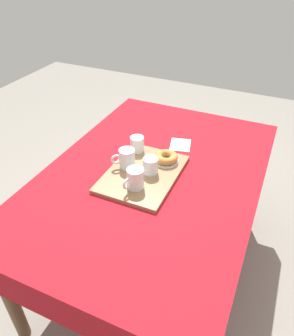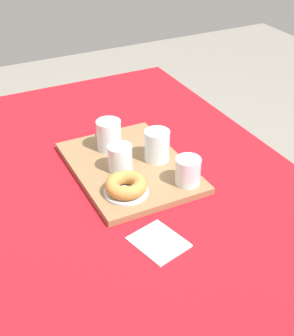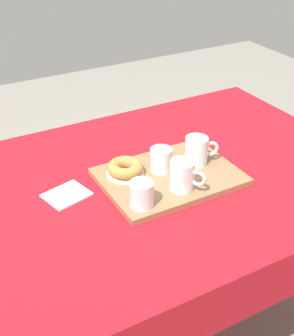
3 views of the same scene
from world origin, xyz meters
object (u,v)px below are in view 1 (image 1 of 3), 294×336
Objects in this scene: tea_mug_left at (135,179)px; water_glass_far at (137,144)px; sugar_donut_left at (166,157)px; paper_napkin at (180,145)px; water_glass_near at (152,167)px; dining_table at (152,185)px; tea_mug_right at (127,159)px; donut_plate_left at (166,161)px; serving_tray at (143,174)px.

tea_mug_left is 0.31m from water_glass_far.
sugar_donut_left is 0.90× the size of paper_napkin.
tea_mug_left is 1.45× the size of water_glass_near.
dining_table is 12.70× the size of sugar_donut_left.
tea_mug_left is 0.26m from sugar_donut_left.
dining_table is at bearing -20.08° from sugar_donut_left.
tea_mug_right is 0.21m from donut_plate_left.
tea_mug_right is at bearing -53.19° from sugar_donut_left.
tea_mug_right is at bearing -139.74° from tea_mug_left.
paper_napkin is at bearing 173.81° from water_glass_near.
water_glass_near is (-0.01, 0.04, 0.05)m from serving_tray.
sugar_donut_left is (-0.25, 0.05, -0.02)m from tea_mug_left.
paper_napkin is (-0.33, 0.17, -0.06)m from tea_mug_right.
tea_mug_left is 0.26m from donut_plate_left.
water_glass_near is at bearing 91.46° from tea_mug_right.
tea_mug_left is 0.14m from water_glass_near.
tea_mug_left reaches higher than dining_table.
serving_tray is 3.54× the size of donut_plate_left.
tea_mug_left reaches higher than sugar_donut_left.
donut_plate_left is 0.21m from paper_napkin.
tea_mug_left is 0.99× the size of sugar_donut_left.
serving_tray reaches higher than paper_napkin.
water_glass_far reaches higher than paper_napkin.
water_glass_far is (-0.16, -0.02, -0.01)m from tea_mug_right.
water_glass_near is at bearing -6.19° from paper_napkin.
water_glass_far is 0.68× the size of sugar_donut_left.
dining_table is 0.13m from water_glass_near.
water_glass_near and water_glass_far have the same top height.
water_glass_far is (-0.17, -0.11, 0.05)m from serving_tray.
dining_table is at bearing 101.80° from tea_mug_right.
paper_napkin is (-0.21, 0.01, -0.02)m from donut_plate_left.
sugar_donut_left is (-0.10, 0.04, 0.12)m from dining_table.
water_glass_near is at bearing 169.61° from tea_mug_left.
serving_tray reaches higher than dining_table.
sugar_donut_left is at bearing 151.63° from serving_tray.
paper_napkin is (-0.31, 0.04, 0.08)m from dining_table.
tea_mug_left reaches higher than water_glass_near.
tea_mug_right reaches higher than serving_tray.
tea_mug_right reaches higher than water_glass_far.
water_glass_far reaches higher than donut_plate_left.
tea_mug_right is at bearing -53.19° from donut_plate_left.
tea_mug_left is 0.92× the size of donut_plate_left.
donut_plate_left is (-0.25, 0.05, -0.04)m from tea_mug_left.
donut_plate_left is at bearing 79.12° from water_glass_far.
water_glass_far is at bearing -173.55° from tea_mug_right.
water_glass_near is (0.02, 0.00, 0.13)m from dining_table.
sugar_donut_left is (-0.12, 0.16, -0.02)m from tea_mug_right.
water_glass_near is 0.12m from sugar_donut_left.
water_glass_near reaches higher than paper_napkin.
water_glass_near is (-0.00, 0.13, -0.01)m from tea_mug_right.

